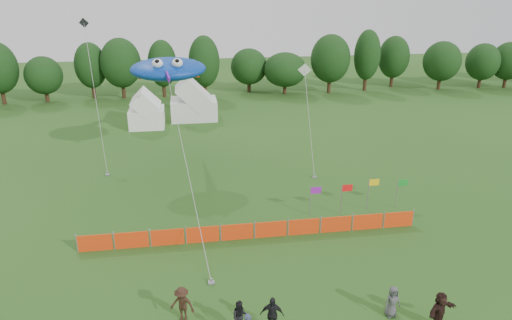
{
  "coord_description": "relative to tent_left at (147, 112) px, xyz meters",
  "views": [
    {
      "loc": [
        -3.5,
        -16.58,
        13.87
      ],
      "look_at": [
        0.0,
        6.0,
        5.2
      ],
      "focal_mm": 32.0,
      "sensor_mm": 36.0,
      "label": 1
    }
  ],
  "objects": [
    {
      "name": "small_kite_white",
      "position": [
        13.72,
        -13.53,
        3.64
      ],
      "size": [
        1.07,
        4.3,
        8.23
      ],
      "color": "white",
      "rests_on": "ground"
    },
    {
      "name": "spectator_e",
      "position": [
        12.83,
        -32.23,
        -0.86
      ],
      "size": [
        0.79,
        0.57,
        1.52
      ],
      "primitive_type": "imported",
      "rotation": [
        0.0,
        0.0,
        0.12
      ],
      "color": "#46464A",
      "rests_on": "ground"
    },
    {
      "name": "spectator_c",
      "position": [
        3.57,
        -31.13,
        -0.76
      ],
      "size": [
        1.28,
        1.02,
        1.72
      ],
      "primitive_type": "imported",
      "rotation": [
        0.0,
        0.0,
        -0.4
      ],
      "color": "#311D13",
      "rests_on": "ground"
    },
    {
      "name": "treeline",
      "position": [
        9.36,
        13.67,
        2.57
      ],
      "size": [
        104.57,
        8.78,
        8.36
      ],
      "color": "#382314",
      "rests_on": "ground"
    },
    {
      "name": "tent_right",
      "position": [
        5.0,
        2.4,
        0.21
      ],
      "size": [
        5.13,
        4.1,
        3.62
      ],
      "color": "silver",
      "rests_on": "ground"
    },
    {
      "name": "stingray_kite",
      "position": [
        3.06,
        -12.62,
        6.52
      ],
      "size": [
        6.01,
        23.23,
        9.18
      ],
      "color": "#0D43BF",
      "rests_on": "ground"
    },
    {
      "name": "spectator_f",
      "position": [
        14.51,
        -33.24,
        -0.74
      ],
      "size": [
        1.71,
        1.11,
        1.76
      ],
      "primitive_type": "imported",
      "rotation": [
        0.0,
        0.0,
        0.39
      ],
      "color": "black",
      "rests_on": "ground"
    },
    {
      "name": "barrier_fence",
      "position": [
        7.74,
        -24.57,
        -1.12
      ],
      "size": [
        19.9,
        0.06,
        1.0
      ],
      "color": "red",
      "rests_on": "ground"
    },
    {
      "name": "spectator_b",
      "position": [
        6.0,
        -32.23,
        -0.84
      ],
      "size": [
        0.76,
        0.59,
        1.56
      ],
      "primitive_type": "imported",
      "rotation": [
        0.0,
        0.0,
        -0.0
      ],
      "color": "black",
      "rests_on": "ground"
    },
    {
      "name": "small_kite_dark",
      "position": [
        -3.29,
        -8.91,
        4.89
      ],
      "size": [
        2.35,
        7.67,
        11.49
      ],
      "color": "black",
      "rests_on": "ground"
    },
    {
      "name": "tent_left",
      "position": [
        0.0,
        0.0,
        0.0
      ],
      "size": [
        3.63,
        3.63,
        3.21
      ],
      "color": "white",
      "rests_on": "ground"
    },
    {
      "name": "spectator_d",
      "position": [
        7.34,
        -32.38,
        -0.76
      ],
      "size": [
        1.08,
        0.64,
        1.72
      ],
      "primitive_type": "imported",
      "rotation": [
        0.0,
        0.0,
        -0.23
      ],
      "color": "black",
      "rests_on": "ground"
    },
    {
      "name": "flag_row",
      "position": [
        14.92,
        -22.15,
        -0.23
      ],
      "size": [
        6.73,
        0.54,
        2.13
      ],
      "color": "gray",
      "rests_on": "ground"
    },
    {
      "name": "ground",
      "position": [
        7.75,
        -31.26,
        -1.62
      ],
      "size": [
        160.0,
        160.0,
        0.0
      ],
      "primitive_type": "plane",
      "color": "#234C16",
      "rests_on": "ground"
    }
  ]
}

